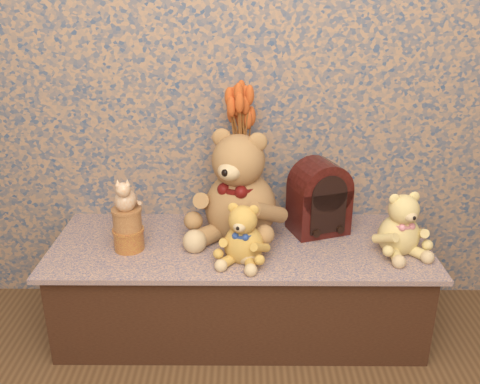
% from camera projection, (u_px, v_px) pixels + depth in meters
% --- Properties ---
extents(display_shelf, '(1.50, 0.57, 0.40)m').
position_uv_depth(display_shelf, '(240.00, 285.00, 2.15)').
color(display_shelf, navy).
rests_on(display_shelf, ground).
extents(teddy_large, '(0.53, 0.57, 0.48)m').
position_uv_depth(teddy_large, '(241.00, 180.00, 2.06)').
color(teddy_large, '#A26A3F').
rests_on(teddy_large, display_shelf).
extents(teddy_medium, '(0.25, 0.28, 0.25)m').
position_uv_depth(teddy_medium, '(244.00, 230.00, 1.91)').
color(teddy_medium, gold).
rests_on(teddy_medium, display_shelf).
extents(teddy_small, '(0.27, 0.30, 0.26)m').
position_uv_depth(teddy_small, '(401.00, 220.00, 1.96)').
color(teddy_small, tan).
rests_on(teddy_small, display_shelf).
extents(cathedral_radio, '(0.27, 0.23, 0.31)m').
position_uv_depth(cathedral_radio, '(319.00, 197.00, 2.12)').
color(cathedral_radio, black).
rests_on(cathedral_radio, display_shelf).
extents(ceramic_vase, '(0.12, 0.12, 0.18)m').
position_uv_depth(ceramic_vase, '(241.00, 208.00, 2.17)').
color(ceramic_vase, tan).
rests_on(ceramic_vase, display_shelf).
extents(dried_stalks, '(0.24, 0.24, 0.46)m').
position_uv_depth(dried_stalks, '(241.00, 134.00, 2.06)').
color(dried_stalks, '#CD5420').
rests_on(dried_stalks, ceramic_vase).
extents(biscuit_tin_lower, '(0.14, 0.14, 0.08)m').
position_uv_depth(biscuit_tin_lower, '(129.00, 239.00, 2.01)').
color(biscuit_tin_lower, gold).
rests_on(biscuit_tin_lower, display_shelf).
extents(biscuit_tin_upper, '(0.13, 0.13, 0.08)m').
position_uv_depth(biscuit_tin_upper, '(127.00, 219.00, 1.98)').
color(biscuit_tin_upper, tan).
rests_on(biscuit_tin_upper, biscuit_tin_lower).
extents(cat_figurine, '(0.11, 0.12, 0.14)m').
position_uv_depth(cat_figurine, '(125.00, 193.00, 1.94)').
color(cat_figurine, silver).
rests_on(cat_figurine, biscuit_tin_upper).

